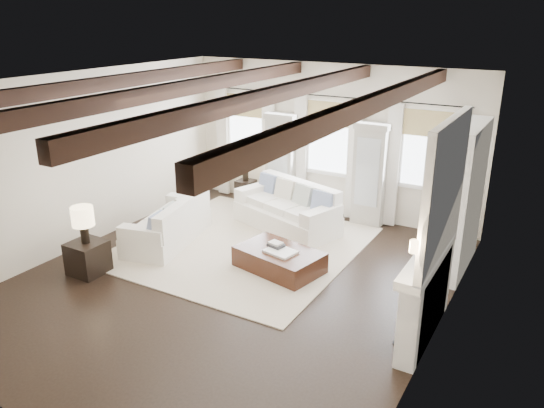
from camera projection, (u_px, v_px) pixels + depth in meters
The scene contains 15 objects.
ground at pixel (232, 281), 8.70m from camera, with size 7.50×7.50×0.00m, color black.
room_shell at pixel (300, 163), 8.43m from camera, with size 6.54×7.54×3.22m.
area_rug at pixel (243, 245), 10.00m from camera, with size 4.05×4.22×0.02m, color beige.
sofa_back at pixel (289, 210), 10.73m from camera, with size 2.40×1.62×0.94m.
sofa_left at pixel (170, 225), 10.05m from camera, with size 1.33×2.18×0.87m.
ottoman at pixel (279, 260), 9.01m from camera, with size 1.42×0.89×0.37m, color black.
tray at pixel (281, 252), 8.84m from camera, with size 0.50×0.38×0.04m, color white.
book_lower at pixel (276, 245), 8.99m from camera, with size 0.26×0.20×0.04m, color #262628.
book_upper at pixel (276, 243), 8.99m from camera, with size 0.22×0.17×0.03m, color beige.
side_table_front at pixel (88, 258), 8.89m from camera, with size 0.56×0.56×0.56m, color black.
lamp_front at pixel (83, 218), 8.65m from camera, with size 0.36×0.36×0.63m.
side_table_back at pixel (246, 192), 12.09m from camera, with size 0.38×0.38×0.57m, color black.
lamp_back at pixel (245, 163), 11.85m from camera, with size 0.34×0.34×0.59m.
candlestick_near at pixel (400, 324), 6.95m from camera, with size 0.15×0.15×0.74m.
candlestick_far at pixel (414, 299), 7.45m from camera, with size 0.17×0.17×0.86m.
Camera 1 is at (4.44, -6.39, 4.15)m, focal length 35.00 mm.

